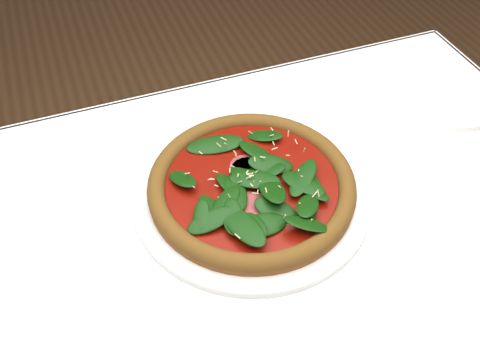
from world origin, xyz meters
name	(u,v)px	position (x,y,z in m)	size (l,w,h in m)	color
dining_table	(251,279)	(0.00, 0.00, 0.65)	(1.21, 0.81, 0.75)	white
plate	(251,192)	(0.03, 0.09, 0.76)	(0.38, 0.38, 0.02)	silver
pizza	(252,182)	(0.03, 0.09, 0.78)	(0.42, 0.42, 0.04)	#995A25
saucer_far	(454,103)	(0.48, 0.16, 0.76)	(0.15, 0.15, 0.01)	silver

